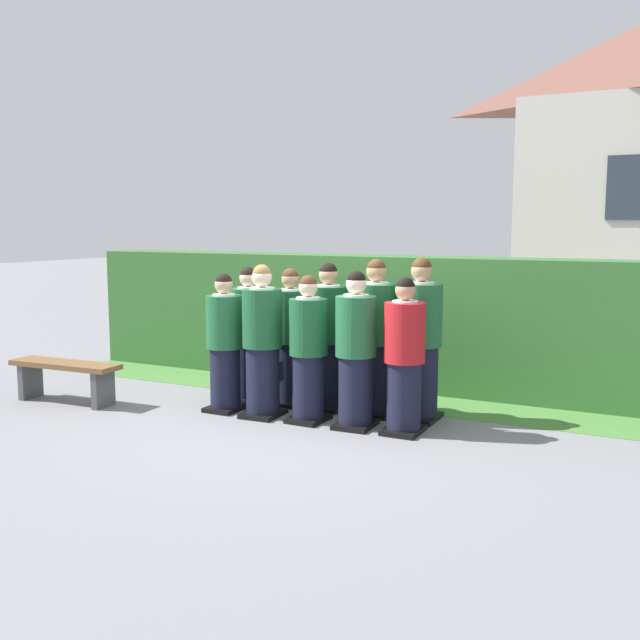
{
  "coord_description": "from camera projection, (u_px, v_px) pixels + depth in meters",
  "views": [
    {
      "loc": [
        3.54,
        -6.66,
        2.06
      ],
      "look_at": [
        0.0,
        0.28,
        1.05
      ],
      "focal_mm": 41.05,
      "sensor_mm": 36.0,
      "label": 1
    }
  ],
  "objects": [
    {
      "name": "student_front_row_2",
      "position": [
        308.0,
        353.0,
        7.65
      ],
      "size": [
        0.4,
        0.5,
        1.55
      ],
      "color": "black",
      "rests_on": "ground"
    },
    {
      "name": "student_front_row_3",
      "position": [
        356.0,
        354.0,
        7.42
      ],
      "size": [
        0.42,
        0.47,
        1.61
      ],
      "color": "black",
      "rests_on": "ground"
    },
    {
      "name": "student_front_row_1",
      "position": [
        263.0,
        345.0,
        7.86
      ],
      "size": [
        0.43,
        0.53,
        1.65
      ],
      "color": "black",
      "rests_on": "ground"
    },
    {
      "name": "student_rear_row_1",
      "position": [
        291.0,
        340.0,
        8.38
      ],
      "size": [
        0.41,
        0.5,
        1.58
      ],
      "color": "black",
      "rests_on": "ground"
    },
    {
      "name": "lawn_strip",
      "position": [
        357.0,
        396.0,
        8.85
      ],
      "size": [
        8.68,
        0.9,
        0.01
      ],
      "primitive_type": "cube",
      "color": "#477A38",
      "rests_on": "ground"
    },
    {
      "name": "student_rear_row_0",
      "position": [
        249.0,
        337.0,
        8.59
      ],
      "size": [
        0.41,
        0.47,
        1.58
      ],
      "color": "black",
      "rests_on": "ground"
    },
    {
      "name": "student_in_red_blazer",
      "position": [
        404.0,
        360.0,
        7.21
      ],
      "size": [
        0.41,
        0.49,
        1.56
      ],
      "color": "black",
      "rests_on": "ground"
    },
    {
      "name": "hedge",
      "position": [
        382.0,
        321.0,
        9.45
      ],
      "size": [
        8.68,
        0.7,
        1.67
      ],
      "color": "#33662D",
      "rests_on": "ground"
    },
    {
      "name": "ground_plane",
      "position": [
        308.0,
        421.0,
        7.74
      ],
      "size": [
        60.0,
        60.0,
        0.0
      ],
      "primitive_type": "plane",
      "color": "slate"
    },
    {
      "name": "wooden_bench",
      "position": [
        65.0,
        373.0,
        8.52
      ],
      "size": [
        1.42,
        0.43,
        0.48
      ],
      "color": "brown",
      "rests_on": "ground"
    },
    {
      "name": "student_rear_row_4",
      "position": [
        420.0,
        343.0,
        7.71
      ],
      "size": [
        0.45,
        0.5,
        1.73
      ],
      "color": "black",
      "rests_on": "ground"
    },
    {
      "name": "student_rear_row_3",
      "position": [
        376.0,
        341.0,
        7.92
      ],
      "size": [
        0.44,
        0.51,
        1.71
      ],
      "color": "black",
      "rests_on": "ground"
    },
    {
      "name": "student_rear_row_2",
      "position": [
        328.0,
        340.0,
        8.17
      ],
      "size": [
        0.43,
        0.49,
        1.65
      ],
      "color": "black",
      "rests_on": "ground"
    },
    {
      "name": "student_front_row_0",
      "position": [
        225.0,
        346.0,
        8.11
      ],
      "size": [
        0.4,
        0.49,
        1.54
      ],
      "color": "black",
      "rests_on": "ground"
    }
  ]
}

